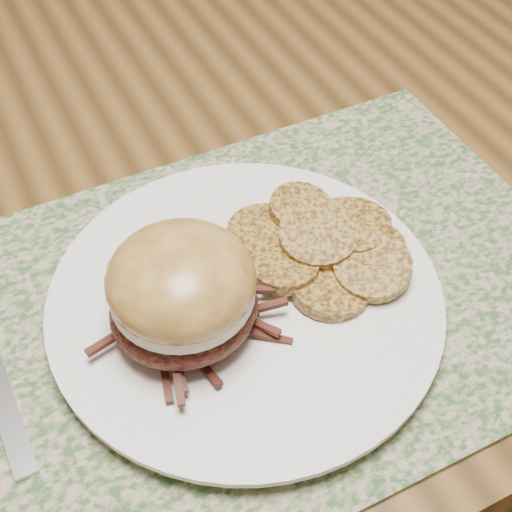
{
  "coord_description": "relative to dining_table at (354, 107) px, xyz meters",
  "views": [
    {
      "loc": [
        -0.39,
        -0.54,
        1.16
      ],
      "look_at": [
        -0.25,
        -0.25,
        0.79
      ],
      "focal_mm": 50.0,
      "sensor_mm": 36.0,
      "label": 1
    }
  ],
  "objects": [
    {
      "name": "dinner_plate",
      "position": [
        -0.26,
        -0.26,
        0.09
      ],
      "size": [
        0.26,
        0.26,
        0.02
      ],
      "primitive_type": "cylinder",
      "color": "white",
      "rests_on": "placemat"
    },
    {
      "name": "dining_table",
      "position": [
        0.0,
        0.0,
        0.0
      ],
      "size": [
        1.5,
        0.9,
        0.75
      ],
      "color": "brown",
      "rests_on": "ground"
    },
    {
      "name": "placemat",
      "position": [
        -0.23,
        -0.26,
        0.08
      ],
      "size": [
        0.45,
        0.33,
        0.0
      ],
      "primitive_type": "cube",
      "color": "#34562C",
      "rests_on": "dining_table"
    },
    {
      "name": "ground",
      "position": [
        0.0,
        0.0,
        -0.67
      ],
      "size": [
        3.5,
        3.5,
        0.0
      ],
      "primitive_type": "plane",
      "color": "brown",
      "rests_on": "ground"
    },
    {
      "name": "roasted_potatoes",
      "position": [
        -0.19,
        -0.25,
        0.11
      ],
      "size": [
        0.14,
        0.14,
        0.03
      ],
      "color": "olive",
      "rests_on": "dinner_plate"
    },
    {
      "name": "pork_sandwich",
      "position": [
        -0.31,
        -0.26,
        0.14
      ],
      "size": [
        0.11,
        0.11,
        0.07
      ],
      "rotation": [
        0.0,
        0.0,
        0.16
      ],
      "color": "black",
      "rests_on": "dinner_plate"
    }
  ]
}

